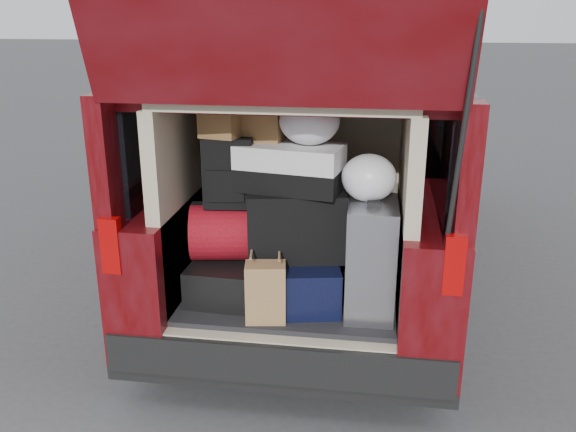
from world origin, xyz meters
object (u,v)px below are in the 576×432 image
object	(u,v)px
red_duffel	(235,232)
navy_hardshell	(293,277)
kraft_bag	(266,292)
twotone_duffel	(290,168)
black_soft_case	(296,223)
backpack	(229,172)
silver_roller	(371,258)
black_hardshell	(230,275)

from	to	relation	value
red_duffel	navy_hardshell	bearing A→B (deg)	-15.16
navy_hardshell	kraft_bag	size ratio (longest dim) A/B	1.82
twotone_duffel	navy_hardshell	bearing A→B (deg)	-31.05
black_soft_case	backpack	xyz separation A→B (m)	(-0.39, -0.00, 0.29)
backpack	silver_roller	bearing A→B (deg)	-13.70
navy_hardshell	black_soft_case	bearing A→B (deg)	44.47
backpack	red_duffel	bearing A→B (deg)	25.83
black_soft_case	backpack	bearing A→B (deg)	170.30
silver_roller	kraft_bag	distance (m)	0.61
black_hardshell	black_soft_case	world-z (taller)	black_soft_case
silver_roller	kraft_bag	bearing A→B (deg)	-160.86
backpack	black_soft_case	bearing A→B (deg)	-5.78
black_hardshell	navy_hardshell	distance (m)	0.39
kraft_bag	black_soft_case	xyz separation A→B (m)	(0.12, 0.31, 0.30)
kraft_bag	navy_hardshell	bearing A→B (deg)	60.55
navy_hardshell	red_duffel	bearing A→B (deg)	163.85
backpack	navy_hardshell	bearing A→B (deg)	-8.90
silver_roller	black_soft_case	size ratio (longest dim) A/B	1.16
black_hardshell	twotone_duffel	xyz separation A→B (m)	(0.36, 0.00, 0.68)
silver_roller	black_hardshell	bearing A→B (deg)	171.90
black_soft_case	kraft_bag	bearing A→B (deg)	-122.10
red_duffel	black_soft_case	world-z (taller)	black_soft_case
navy_hardshell	kraft_bag	xyz separation A→B (m)	(-0.11, -0.29, 0.03)
silver_roller	twotone_duffel	size ratio (longest dim) A/B	1.11
red_duffel	backpack	distance (m)	0.37
navy_hardshell	twotone_duffel	world-z (taller)	twotone_duffel
black_soft_case	backpack	size ratio (longest dim) A/B	1.37
red_duffel	twotone_duffel	distance (m)	0.52
black_hardshell	twotone_duffel	size ratio (longest dim) A/B	0.96
kraft_bag	twotone_duffel	world-z (taller)	twotone_duffel
silver_roller	kraft_bag	size ratio (longest dim) A/B	1.91
black_soft_case	twotone_duffel	xyz separation A→B (m)	(-0.04, -0.00, 0.33)
navy_hardshell	twotone_duffel	bearing A→B (deg)	127.82
kraft_bag	twotone_duffel	bearing A→B (deg)	65.61
silver_roller	black_soft_case	world-z (taller)	black_soft_case
black_hardshell	navy_hardshell	world-z (taller)	navy_hardshell
kraft_bag	red_duffel	world-z (taller)	red_duffel
silver_roller	black_soft_case	xyz separation A→B (m)	(-0.43, 0.11, 0.14)
red_duffel	kraft_bag	bearing A→B (deg)	-63.61
twotone_duffel	black_soft_case	bearing A→B (deg)	10.77
navy_hardshell	silver_roller	world-z (taller)	silver_roller
black_hardshell	red_duffel	world-z (taller)	red_duffel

